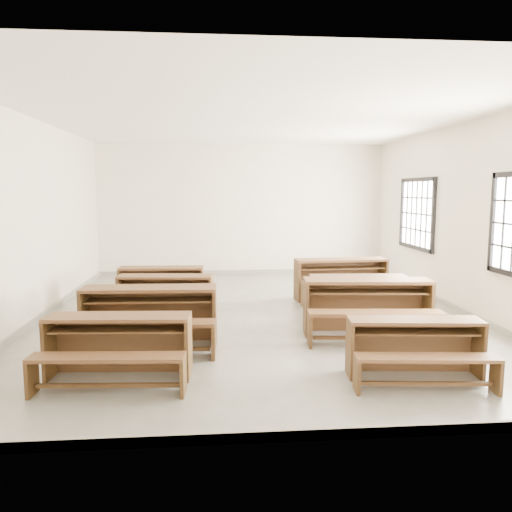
{
  "coord_description": "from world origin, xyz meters",
  "views": [
    {
      "loc": [
        -0.69,
        -8.09,
        2.06
      ],
      "look_at": [
        0.0,
        0.0,
        1.0
      ],
      "focal_mm": 35.0,
      "sensor_mm": 36.0,
      "label": 1
    }
  ],
  "objects": [
    {
      "name": "room",
      "position": [
        0.09,
        0.0,
        2.14
      ],
      "size": [
        8.5,
        8.5,
        3.2
      ],
      "color": "gray",
      "rests_on": "ground"
    },
    {
      "name": "desk_set_0",
      "position": [
        -1.75,
        -2.7,
        0.41
      ],
      "size": [
        1.62,
        0.92,
        0.71
      ],
      "rotation": [
        0.0,
        0.0,
        -0.07
      ],
      "color": "brown",
      "rests_on": "ground"
    },
    {
      "name": "desk_set_1",
      "position": [
        -1.55,
        -1.55,
        0.46
      ],
      "size": [
        1.8,
        0.98,
        0.8
      ],
      "rotation": [
        0.0,
        0.0,
        -0.03
      ],
      "color": "brown",
      "rests_on": "ground"
    },
    {
      "name": "desk_set_2",
      "position": [
        -1.49,
        -0.01,
        0.4
      ],
      "size": [
        1.6,
        0.94,
        0.69
      ],
      "rotation": [
        0.0,
        0.0,
        -0.09
      ],
      "color": "brown",
      "rests_on": "ground"
    },
    {
      "name": "desk_set_3",
      "position": [
        -1.65,
        0.96,
        0.4
      ],
      "size": [
        1.55,
        0.84,
        0.69
      ],
      "rotation": [
        0.0,
        0.0,
        -0.03
      ],
      "color": "brown",
      "rests_on": "ground"
    },
    {
      "name": "desk_set_4",
      "position": [
        1.52,
        -2.94,
        0.38
      ],
      "size": [
        1.53,
        0.9,
        0.66
      ],
      "rotation": [
        0.0,
        0.0,
        -0.1
      ],
      "color": "brown",
      "rests_on": "ground"
    },
    {
      "name": "desk_set_5",
      "position": [
        1.49,
        -1.29,
        0.47
      ],
      "size": [
        1.88,
        1.09,
        0.81
      ],
      "rotation": [
        0.0,
        0.0,
        -0.09
      ],
      "color": "brown",
      "rests_on": "ground"
    },
    {
      "name": "desk_set_6",
      "position": [
        1.64,
        -0.34,
        0.41
      ],
      "size": [
        1.6,
        0.89,
        0.7
      ],
      "rotation": [
        0.0,
        0.0,
        -0.06
      ],
      "color": "brown",
      "rests_on": "ground"
    },
    {
      "name": "desk_set_7",
      "position": [
        1.72,
        1.06,
        0.46
      ],
      "size": [
        1.8,
        1.02,
        0.78
      ],
      "rotation": [
        0.0,
        0.0,
        0.07
      ],
      "color": "brown",
      "rests_on": "ground"
    }
  ]
}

